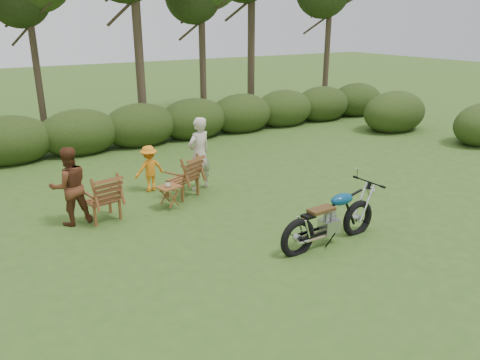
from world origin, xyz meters
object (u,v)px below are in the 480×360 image
adult_a (200,189)px  side_table (169,197)px  cup (168,185)px  child (151,191)px  lawn_chair_left (104,219)px  motorcycle (328,243)px  lawn_chair_right (183,196)px  adult_b (74,223)px

adult_a → side_table: bearing=16.8°
side_table → cup: (-0.04, -0.04, 0.31)m
side_table → child: size_ratio=0.45×
cup → child: (0.09, 1.34, -0.57)m
lawn_chair_left → adult_a: size_ratio=0.56×
motorcycle → side_table: 3.70m
lawn_chair_left → child: 1.89m
side_table → cup: cup is taller
cup → child: 1.45m
cup → adult_a: size_ratio=0.07×
motorcycle → adult_a: bearing=98.0°
lawn_chair_right → child: child is taller
adult_a → adult_b: bearing=-7.9°
lawn_chair_left → side_table: 1.48m
adult_a → child: 1.22m
side_table → child: bearing=87.7°
lawn_chair_right → cup: size_ratio=8.51×
lawn_chair_left → adult_b: (-0.58, 0.12, 0.00)m
motorcycle → child: 4.83m
motorcycle → lawn_chair_right: bearing=107.1°
motorcycle → cup: motorcycle is taller
adult_a → lawn_chair_right: bearing=5.8°
side_table → lawn_chair_left: bearing=174.1°
lawn_chair_right → cup: bearing=18.6°
side_table → child: (0.05, 1.29, -0.26)m
lawn_chair_left → adult_a: (2.60, 0.60, 0.00)m
cup → adult_b: adult_b is taller
cup → adult_a: bearing=33.8°
side_table → child: 1.32m
child → motorcycle: bearing=107.5°
lawn_chair_left → adult_a: adult_a is taller
lawn_chair_right → side_table: bearing=18.2°
adult_b → side_table: bearing=169.6°
adult_b → child: bearing=-156.7°
lawn_chair_right → cup: (-0.60, -0.56, 0.57)m
lawn_chair_right → lawn_chair_left: bearing=-14.0°
lawn_chair_left → child: size_ratio=0.89×
cup → adult_a: (1.19, 0.79, -0.57)m
cup → lawn_chair_left: bearing=172.2°
motorcycle → cup: size_ratio=17.92×
side_table → child: child is taller
motorcycle → child: (-1.82, 4.48, 0.00)m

